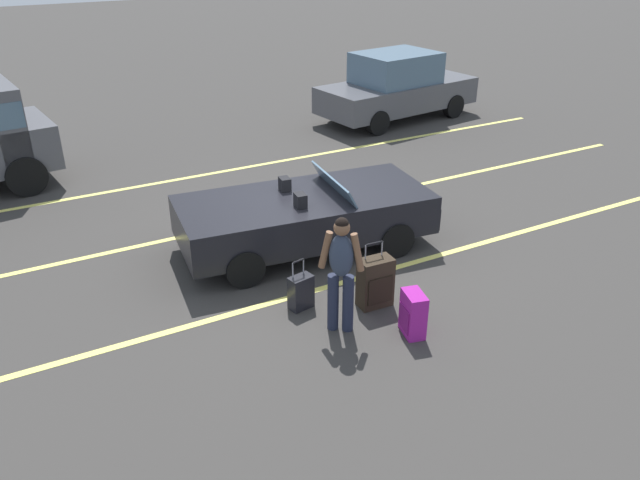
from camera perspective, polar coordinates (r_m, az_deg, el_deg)
The scene contains 10 objects.
ground_plane at distance 10.59m, azimuth -1.38°, elevation -0.71°, with size 80.00×80.00×0.00m, color #383533.
lot_line_near at distance 9.59m, azimuth 2.20°, elevation -3.87°, with size 18.00×0.12×0.01m, color #EAE066.
lot_line_mid at distance 11.73m, azimuth -4.51°, elevation 2.08°, with size 18.00×0.12×0.01m, color #EAE066.
lot_line_far at distance 14.05m, azimuth -9.10°, elevation 6.12°, with size 18.00×0.12×0.01m, color #EAE066.
convertible_car at distance 10.40m, azimuth -0.33°, elevation 2.37°, with size 4.31×2.21×1.24m.
suitcase_large_black at distance 8.90m, azimuth 5.06°, elevation -3.87°, with size 0.49×0.32×0.97m.
suitcase_medium_bright at distance 8.39m, azimuth 8.44°, elevation -6.67°, with size 0.34×0.45×0.62m.
suitcase_small_carryon at distance 8.87m, azimuth -1.75°, elevation -4.75°, with size 0.37×0.26×0.74m.
traveler_person at distance 8.07m, azimuth 1.93°, elevation -2.62°, with size 0.53×0.45×1.65m.
parked_sedan_near at distance 17.78m, azimuth 6.99°, elevation 13.64°, with size 4.70×2.37×1.82m.
Camera 1 is at (-4.25, -8.37, 4.90)m, focal length 35.19 mm.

